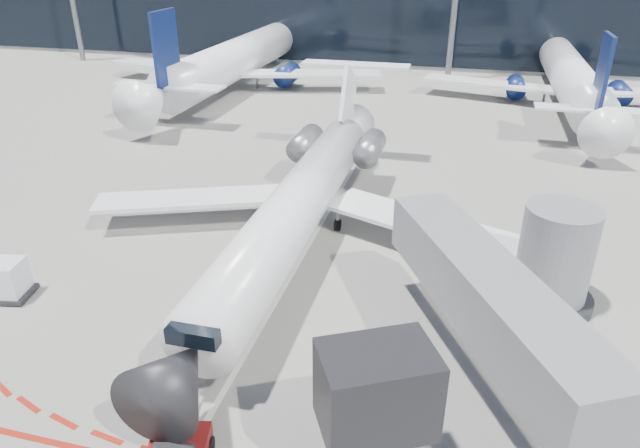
# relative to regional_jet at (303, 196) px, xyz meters

# --- Properties ---
(ground) EXTENTS (260.00, 260.00, 0.00)m
(ground) POSITION_rel_regional_jet_xyz_m (0.47, -4.58, -2.56)
(ground) COLOR gray
(ground) RESTS_ON ground
(apron_centerline) EXTENTS (0.25, 40.00, 0.01)m
(apron_centerline) POSITION_rel_regional_jet_xyz_m (0.47, -2.58, -2.55)
(apron_centerline) COLOR silver
(apron_centerline) RESTS_ON ground
(jet_bridge) EXTENTS (10.03, 15.20, 4.90)m
(jet_bridge) POSITION_rel_regional_jet_xyz_m (10.27, -7.59, 0.45)
(jet_bridge) COLOR gray
(jet_bridge) RESTS_ON ground
(regional_jet) EXTENTS (24.78, 30.55, 7.65)m
(regional_jet) POSITION_rel_regional_jet_xyz_m (0.00, 0.00, 0.00)
(regional_jet) COLOR white
(regional_jet) RESTS_ON ground
(uld_container) EXTENTS (2.25, 2.01, 1.86)m
(uld_container) POSITION_rel_regional_jet_xyz_m (-11.67, -9.09, -1.64)
(uld_container) COLOR black
(uld_container) RESTS_ON ground
(bg_airliner_0) EXTENTS (37.86, 40.09, 12.25)m
(bg_airliner_0) POSITION_rel_regional_jet_xyz_m (-17.46, 34.46, 3.57)
(bg_airliner_0) COLOR white
(bg_airliner_0) RESTS_ON ground
(bg_airliner_1) EXTENTS (33.92, 35.91, 10.97)m
(bg_airliner_1) POSITION_rel_regional_jet_xyz_m (17.75, 35.23, 2.93)
(bg_airliner_1) COLOR white
(bg_airliner_1) RESTS_ON ground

